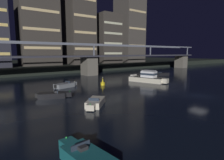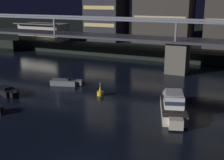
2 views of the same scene
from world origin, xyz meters
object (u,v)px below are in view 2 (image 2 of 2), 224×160
object	(u,v)px
waterfront_pavilion	(44,32)
speedboat_near_right	(7,91)
river_bridge	(178,47)
channel_buoy	(100,92)
cabin_cruiser_near_left	(173,106)
speedboat_near_center	(65,82)

from	to	relation	value
waterfront_pavilion	speedboat_near_right	bearing A→B (deg)	-61.09
river_bridge	waterfront_pavilion	xyz separation A→B (m)	(-37.83, 11.91, -0.14)
speedboat_near_right	channel_buoy	distance (m)	13.06
cabin_cruiser_near_left	channel_buoy	world-z (taller)	cabin_cruiser_near_left
speedboat_near_right	speedboat_near_center	bearing A→B (deg)	55.77
speedboat_near_right	channel_buoy	bearing A→B (deg)	21.48
waterfront_pavilion	channel_buoy	size ratio (longest dim) A/B	7.05
waterfront_pavilion	speedboat_near_center	bearing A→B (deg)	-48.53
waterfront_pavilion	cabin_cruiser_near_left	size ratio (longest dim) A/B	1.33
waterfront_pavilion	river_bridge	bearing A→B (deg)	-17.48
waterfront_pavilion	speedboat_near_right	world-z (taller)	waterfront_pavilion
speedboat_near_center	speedboat_near_right	size ratio (longest dim) A/B	1.02
waterfront_pavilion	speedboat_near_center	distance (m)	36.18
speedboat_near_right	waterfront_pavilion	bearing A→B (deg)	118.91
river_bridge	speedboat_near_center	distance (m)	20.97
speedboat_near_right	river_bridge	bearing A→B (deg)	49.61
speedboat_near_center	channel_buoy	size ratio (longest dim) A/B	2.93
river_bridge	speedboat_near_right	world-z (taller)	river_bridge
channel_buoy	waterfront_pavilion	bearing A→B (deg)	136.55
cabin_cruiser_near_left	speedboat_near_center	size ratio (longest dim) A/B	1.81
waterfront_pavilion	speedboat_near_center	xyz separation A→B (m)	(23.81, -26.94, -4.02)
waterfront_pavilion	channel_buoy	distance (m)	42.93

